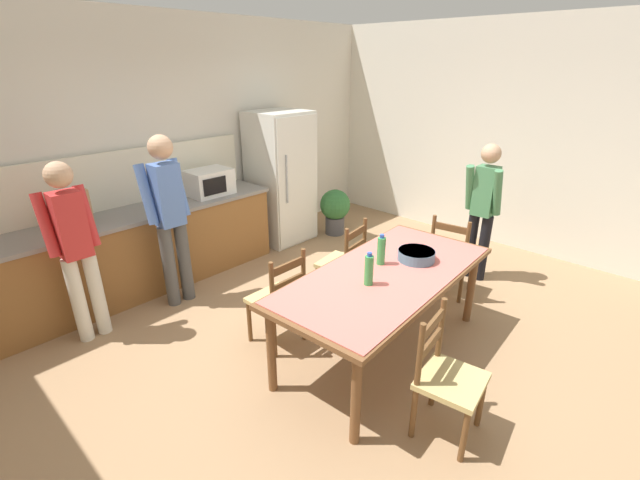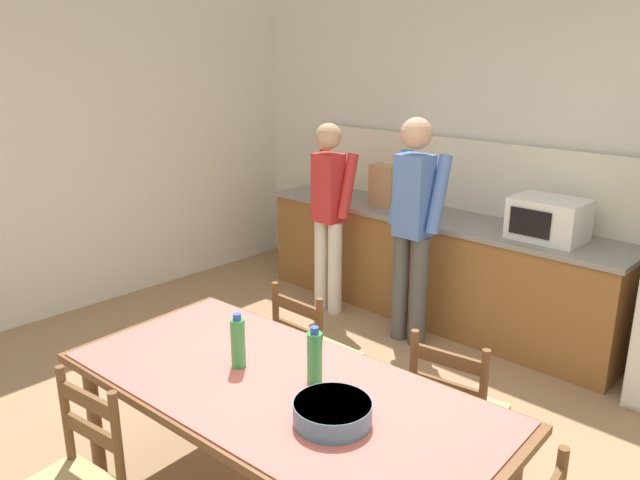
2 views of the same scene
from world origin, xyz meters
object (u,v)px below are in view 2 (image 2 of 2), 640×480
at_px(person_at_counter, 413,221).
at_px(person_at_sink, 329,208).
at_px(serving_bowl, 333,411).
at_px(chair_side_far_left, 313,357).
at_px(chair_side_far_right, 455,414).
at_px(paper_bag, 385,185).
at_px(bottle_off_centre, 315,357).
at_px(microwave, 549,219).
at_px(bottle_near_centre, 238,342).
at_px(dining_table, 279,399).

bearing_deg(person_at_counter, person_at_sink, 88.74).
xyz_separation_m(serving_bowl, chair_side_far_left, (-0.89, 0.81, -0.39)).
bearing_deg(chair_side_far_right, paper_bag, -52.36).
xyz_separation_m(bottle_off_centre, chair_side_far_right, (0.33, 0.68, -0.46)).
height_order(chair_side_far_right, chair_side_far_left, same).
bearing_deg(microwave, bottle_near_centre, -96.94).
bearing_deg(bottle_off_centre, person_at_counter, 113.61).
relative_size(microwave, dining_table, 0.23).
distance_m(bottle_off_centre, person_at_sink, 2.63).
bearing_deg(person_at_counter, serving_bowl, -152.14).
bearing_deg(serving_bowl, dining_table, 172.00).
bearing_deg(bottle_off_centre, dining_table, -127.42).
height_order(bottle_off_centre, serving_bowl, bottle_off_centre).
xyz_separation_m(microwave, bottle_near_centre, (-0.32, -2.61, -0.15)).
xyz_separation_m(chair_side_far_right, person_at_sink, (-2.07, 1.29, 0.48)).
xyz_separation_m(paper_bag, dining_table, (1.43, -2.59, -0.37)).
bearing_deg(person_at_counter, chair_side_far_left, -169.97).
height_order(bottle_off_centre, person_at_counter, person_at_counter).
height_order(bottle_near_centre, bottle_off_centre, same).
bearing_deg(bottle_near_centre, microwave, 83.06).
height_order(bottle_off_centre, chair_side_far_left, bottle_off_centre).
distance_m(paper_bag, bottle_off_centre, 2.90).
height_order(paper_bag, dining_table, paper_bag).
bearing_deg(chair_side_far_right, bottle_off_centre, 55.27).
height_order(chair_side_far_right, person_at_counter, person_at_counter).
xyz_separation_m(bottle_near_centre, person_at_counter, (-0.49, 2.10, 0.08)).
bearing_deg(microwave, person_at_sink, -163.56).
relative_size(paper_bag, dining_table, 0.17).
xyz_separation_m(dining_table, person_at_sink, (-1.64, 2.10, 0.22)).
bearing_deg(bottle_near_centre, person_at_counter, 103.21).
bearing_deg(person_at_counter, bottle_near_centre, -166.79).
bearing_deg(paper_bag, dining_table, -61.16).
height_order(chair_side_far_right, person_at_sink, person_at_sink).
distance_m(bottle_off_centre, person_at_counter, 2.13).
bearing_deg(chair_side_far_left, bottle_near_centre, 108.48).
bearing_deg(bottle_off_centre, person_at_sink, 131.33).
relative_size(microwave, bottle_off_centre, 1.85).
bearing_deg(microwave, bottle_off_centre, -89.00).
height_order(paper_bag, bottle_off_centre, paper_bag).
height_order(serving_bowl, person_at_counter, person_at_counter).
bearing_deg(paper_bag, person_at_counter, -37.24).
bearing_deg(dining_table, chair_side_far_right, 61.87).
bearing_deg(bottle_off_centre, chair_side_far_left, 134.68).
distance_m(paper_bag, chair_side_far_right, 2.65).
bearing_deg(microwave, serving_bowl, -83.17).
bearing_deg(person_at_counter, microwave, -57.39).
xyz_separation_m(person_at_sink, person_at_counter, (0.88, -0.02, 0.06)).
relative_size(bottle_off_centre, chair_side_far_right, 0.30).
xyz_separation_m(bottle_near_centre, chair_side_far_right, (0.70, 0.82, -0.46)).
distance_m(microwave, bottle_off_centre, 2.47).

